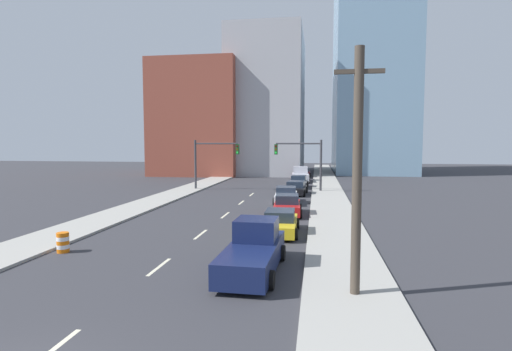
# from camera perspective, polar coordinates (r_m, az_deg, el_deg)

# --- Properties ---
(sidewalk_left) EXTENTS (3.33, 89.29, 0.13)m
(sidewalk_left) POSITION_cam_1_polar(r_m,az_deg,el_deg) (53.40, -6.76, -0.91)
(sidewalk_left) COLOR #9E9B93
(sidewalk_left) RESTS_ON ground
(sidewalk_right) EXTENTS (3.33, 89.29, 0.13)m
(sidewalk_right) POSITION_cam_1_polar(r_m,az_deg,el_deg) (51.51, 9.95, -1.14)
(sidewalk_right) COLOR #9E9B93
(sidewalk_right) RESTS_ON ground
(lane_stripe_at_9m) EXTENTS (0.16, 2.40, 0.01)m
(lane_stripe_at_9m) POSITION_cam_1_polar(r_m,az_deg,el_deg) (17.58, -13.66, -12.55)
(lane_stripe_at_9m) COLOR beige
(lane_stripe_at_9m) RESTS_ON ground
(lane_stripe_at_15m) EXTENTS (0.16, 2.40, 0.01)m
(lane_stripe_at_15m) POSITION_cam_1_polar(r_m,az_deg,el_deg) (23.08, -7.92, -8.33)
(lane_stripe_at_15m) COLOR beige
(lane_stripe_at_15m) RESTS_ON ground
(lane_stripe_at_21m) EXTENTS (0.16, 2.40, 0.01)m
(lane_stripe_at_21m) POSITION_cam_1_polar(r_m,az_deg,el_deg) (28.93, -4.42, -5.66)
(lane_stripe_at_21m) COLOR beige
(lane_stripe_at_21m) RESTS_ON ground
(lane_stripe_at_27m) EXTENTS (0.16, 2.40, 0.01)m
(lane_stripe_at_27m) POSITION_cam_1_polar(r_m,az_deg,el_deg) (34.94, -2.11, -3.88)
(lane_stripe_at_27m) COLOR beige
(lane_stripe_at_27m) RESTS_ON ground
(lane_stripe_at_33m) EXTENTS (0.16, 2.40, 0.01)m
(lane_stripe_at_33m) POSITION_cam_1_polar(r_m,az_deg,el_deg) (40.38, -0.64, -2.73)
(lane_stripe_at_33m) COLOR beige
(lane_stripe_at_33m) RESTS_ON ground
(building_brick_left) EXTENTS (14.00, 16.00, 18.41)m
(building_brick_left) POSITION_cam_1_polar(r_m,az_deg,el_deg) (69.30, -7.66, 7.90)
(building_brick_left) COLOR brown
(building_brick_left) RESTS_ON ground
(building_office_center) EXTENTS (12.00, 20.00, 23.76)m
(building_office_center) POSITION_cam_1_polar(r_m,az_deg,el_deg) (71.25, 1.80, 10.00)
(building_office_center) COLOR #A8A8AD
(building_office_center) RESTS_ON ground
(building_glass_right) EXTENTS (13.00, 20.00, 38.53)m
(building_glass_right) POSITION_cam_1_polar(r_m,az_deg,el_deg) (76.36, 16.27, 15.06)
(building_glass_right) COLOR #7A9EB7
(building_glass_right) RESTS_ON ground
(traffic_signal_left) EXTENTS (5.08, 0.35, 5.55)m
(traffic_signal_left) POSITION_cam_1_polar(r_m,az_deg,el_deg) (44.49, -6.72, 2.65)
(traffic_signal_left) COLOR #38383D
(traffic_signal_left) RESTS_ON ground
(traffic_signal_right) EXTENTS (5.08, 0.35, 5.55)m
(traffic_signal_right) POSITION_cam_1_polar(r_m,az_deg,el_deg) (42.92, 7.15, 2.58)
(traffic_signal_right) COLOR #38383D
(traffic_signal_right) RESTS_ON ground
(utility_pole_right_near) EXTENTS (1.60, 0.32, 8.25)m
(utility_pole_right_near) POSITION_cam_1_polar(r_m,az_deg,el_deg) (13.46, 14.26, 0.63)
(utility_pole_right_near) COLOR #473D33
(utility_pole_right_near) RESTS_ON ground
(traffic_barrel) EXTENTS (0.56, 0.56, 0.95)m
(traffic_barrel) POSITION_cam_1_polar(r_m,az_deg,el_deg) (21.20, -25.87, -8.60)
(traffic_barrel) COLOR orange
(traffic_barrel) RESTS_ON ground
(pickup_truck_navy) EXTENTS (2.34, 5.76, 2.01)m
(pickup_truck_navy) POSITION_cam_1_polar(r_m,az_deg,el_deg) (16.40, -0.37, -10.71)
(pickup_truck_navy) COLOR #141E47
(pickup_truck_navy) RESTS_ON ground
(sedan_yellow) EXTENTS (2.17, 4.56, 1.36)m
(sedan_yellow) POSITION_cam_1_polar(r_m,az_deg,el_deg) (22.97, 3.46, -6.76)
(sedan_yellow) COLOR gold
(sedan_yellow) RESTS_ON ground
(sedan_red) EXTENTS (2.29, 4.38, 1.46)m
(sedan_red) POSITION_cam_1_polar(r_m,az_deg,el_deg) (29.03, 4.47, -4.31)
(sedan_red) COLOR red
(sedan_red) RESTS_ON ground
(sedan_white) EXTENTS (2.33, 4.52, 1.42)m
(sedan_white) POSITION_cam_1_polar(r_m,az_deg,el_deg) (34.70, 4.32, -2.88)
(sedan_white) COLOR silver
(sedan_white) RESTS_ON ground
(sedan_black) EXTENTS (2.37, 4.81, 1.36)m
(sedan_black) POSITION_cam_1_polar(r_m,az_deg,el_deg) (40.60, 5.71, -1.82)
(sedan_black) COLOR black
(sedan_black) RESTS_ON ground
(sedan_gray) EXTENTS (2.25, 4.67, 1.44)m
(sedan_gray) POSITION_cam_1_polar(r_m,az_deg,el_deg) (46.91, 6.12, -0.93)
(sedan_gray) COLOR slate
(sedan_gray) RESTS_ON ground
(pickup_truck_silver) EXTENTS (2.68, 5.78, 2.04)m
(pickup_truck_silver) POSITION_cam_1_polar(r_m,az_deg,el_deg) (54.23, 6.36, -0.01)
(pickup_truck_silver) COLOR #B2B2BC
(pickup_truck_silver) RESTS_ON ground
(sedan_maroon) EXTENTS (2.23, 4.66, 1.50)m
(sedan_maroon) POSITION_cam_1_polar(r_m,az_deg,el_deg) (60.77, 6.75, 0.34)
(sedan_maroon) COLOR maroon
(sedan_maroon) RESTS_ON ground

